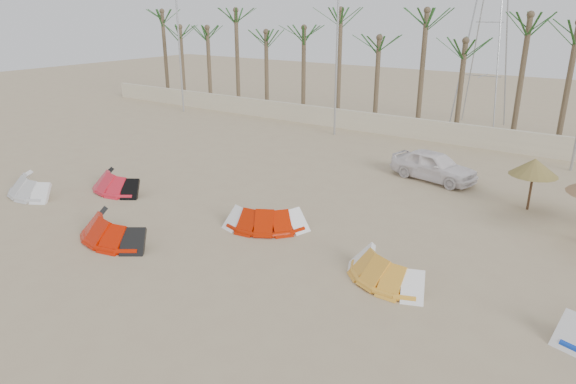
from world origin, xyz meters
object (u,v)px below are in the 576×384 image
Objects in this scene: kite_orange at (388,266)px; car at (434,166)px; kite_red_left at (121,180)px; kite_grey at (36,184)px; kite_red_right at (271,217)px; kite_red_mid at (119,226)px; parasol_left at (534,167)px.

car is at bearing 102.56° from kite_orange.
kite_red_left is 0.81× the size of car.
car is (11.30, 9.51, 0.30)m from kite_red_left.
kite_red_right is at bearing 15.02° from kite_grey.
car is (7.03, 12.93, 0.29)m from kite_red_mid.
kite_red_mid is at bearing -135.67° from parasol_left.
kite_red_left and kite_red_right have the same top height.
kite_red_mid is 1.04× the size of kite_red_right.
car is (3.06, 9.08, 0.30)m from kite_red_right.
kite_grey is at bearing -173.63° from kite_orange.
parasol_left reaches higher than kite_red_mid.
car is at bearing 61.47° from kite_red_mid.
kite_orange is at bearing -105.16° from parasol_left.
kite_red_mid and kite_red_right have the same top height.
kite_red_right is at bearing -135.57° from parasol_left.
car reaches higher than kite_red_left.
kite_red_right is 1.64× the size of parasol_left.
kite_grey is at bearing 142.50° from car.
kite_orange is (9.30, 2.73, -0.00)m from kite_red_mid.
kite_red_left is 5.47m from kite_red_mid.
kite_orange is (16.30, 1.82, -0.00)m from kite_grey.
parasol_left is at bearing 44.33° from kite_red_mid.
kite_grey is at bearing -164.98° from kite_red_right.
kite_red_left and kite_orange have the same top height.
kite_red_left is at bearing 142.02° from car.
kite_red_left is at bearing 177.10° from kite_orange.
kite_red_mid is 9.69m from kite_orange.
kite_red_left is at bearing -153.42° from parasol_left.
parasol_left reaches higher than kite_grey.
kite_orange is at bearing 6.37° from kite_grey.
car reaches higher than kite_red_right.
kite_orange is (5.33, -1.12, -0.00)m from kite_red_right.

